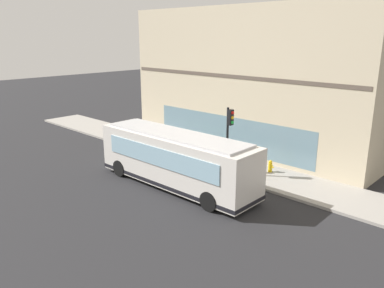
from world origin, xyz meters
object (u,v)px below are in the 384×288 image
(city_bus_nearside, at_px, (176,160))
(pedestrian_walking_along_curb, at_px, (149,132))
(fire_hydrant, at_px, (270,166))
(pedestrian_by_light_pole, at_px, (244,158))
(newspaper_vending_box, at_px, (207,147))
(traffic_light_near_corner, at_px, (229,129))

(city_bus_nearside, bearing_deg, pedestrian_walking_along_curb, 60.07)
(fire_hydrant, bearing_deg, pedestrian_walking_along_curb, 96.77)
(fire_hydrant, height_order, pedestrian_walking_along_curb, pedestrian_walking_along_curb)
(pedestrian_by_light_pole, height_order, newspaper_vending_box, pedestrian_by_light_pole)
(city_bus_nearside, height_order, traffic_light_near_corner, traffic_light_near_corner)
(fire_hydrant, relative_size, pedestrian_walking_along_curb, 0.42)
(pedestrian_by_light_pole, bearing_deg, traffic_light_near_corner, 158.49)
(pedestrian_by_light_pole, bearing_deg, fire_hydrant, -46.46)
(traffic_light_near_corner, xyz_separation_m, pedestrian_walking_along_curb, (0.94, 8.35, -1.81))
(pedestrian_by_light_pole, bearing_deg, pedestrian_walking_along_curb, 90.30)
(pedestrian_walking_along_curb, distance_m, pedestrian_by_light_pole, 8.74)
(traffic_light_near_corner, distance_m, pedestrian_walking_along_curb, 8.60)
(traffic_light_near_corner, distance_m, newspaper_vending_box, 4.91)
(newspaper_vending_box, bearing_deg, pedestrian_by_light_pole, -107.71)
(city_bus_nearside, distance_m, pedestrian_walking_along_curb, 8.23)
(traffic_light_near_corner, xyz_separation_m, pedestrian_by_light_pole, (0.99, -0.39, -1.93))
(pedestrian_walking_along_curb, relative_size, pedestrian_by_light_pole, 1.12)
(city_bus_nearside, distance_m, fire_hydrant, 6.07)
(traffic_light_near_corner, bearing_deg, fire_hydrant, -36.71)
(city_bus_nearside, xyz_separation_m, newspaper_vending_box, (5.44, 2.42, -0.95))
(pedestrian_by_light_pole, bearing_deg, newspaper_vending_box, 72.29)
(fire_hydrant, height_order, newspaper_vending_box, newspaper_vending_box)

